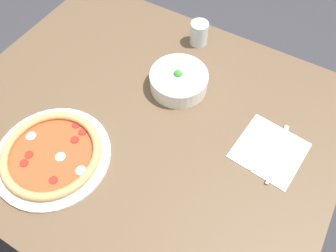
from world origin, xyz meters
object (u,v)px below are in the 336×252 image
at_px(knife, 276,156).
at_px(glass, 199,33).
at_px(fork, 261,146).
at_px(pizza, 52,154).
at_px(bowl, 179,80).

height_order(knife, glass, glass).
bearing_deg(fork, knife, -102.14).
height_order(pizza, fork, pizza).
height_order(fork, glass, glass).
xyz_separation_m(pizza, glass, (0.15, 0.68, 0.03)).
height_order(pizza, knife, pizza).
relative_size(bowl, knife, 0.89).
distance_m(knife, glass, 0.55).
bearing_deg(fork, glass, 46.40).
xyz_separation_m(pizza, knife, (0.59, 0.35, -0.01)).
distance_m(pizza, glass, 0.70).
distance_m(bowl, glass, 0.24).
height_order(fork, knife, same).
distance_m(pizza, bowl, 0.48).
height_order(bowl, knife, bowl).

